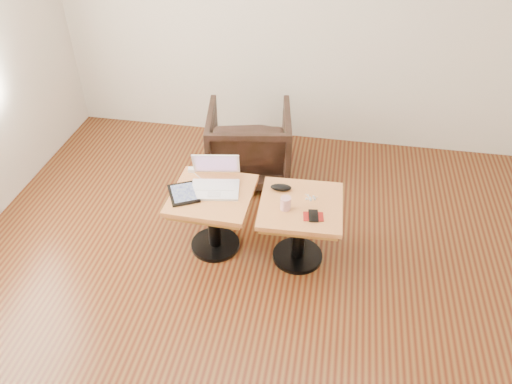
% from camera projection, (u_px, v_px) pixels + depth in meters
% --- Properties ---
extents(room_shell, '(4.52, 4.52, 2.71)m').
position_uv_depth(room_shell, '(266.00, 135.00, 2.37)').
color(room_shell, '#461A0D').
rests_on(room_shell, ground).
extents(side_table_left, '(0.56, 0.56, 0.50)m').
position_uv_depth(side_table_left, '(213.00, 207.00, 3.48)').
color(side_table_left, black).
rests_on(side_table_left, ground).
extents(side_table_right, '(0.57, 0.57, 0.50)m').
position_uv_depth(side_table_right, '(300.00, 218.00, 3.39)').
color(side_table_right, black).
rests_on(side_table_right, ground).
extents(laptop, '(0.37, 0.37, 0.22)m').
position_uv_depth(laptop, '(215.00, 181.00, 3.44)').
color(laptop, white).
rests_on(laptop, side_table_left).
extents(tablet, '(0.28, 0.30, 0.02)m').
position_uv_depth(tablet, '(184.00, 193.00, 3.39)').
color(tablet, black).
rests_on(tablet, side_table_left).
extents(charging_adapter, '(0.05, 0.05, 0.03)m').
position_uv_depth(charging_adapter, '(191.00, 170.00, 3.60)').
color(charging_adapter, white).
rests_on(charging_adapter, side_table_left).
extents(glasses_case, '(0.15, 0.07, 0.05)m').
position_uv_depth(glasses_case, '(281.00, 187.00, 3.42)').
color(glasses_case, black).
rests_on(glasses_case, side_table_right).
extents(striped_cup, '(0.08, 0.08, 0.09)m').
position_uv_depth(striped_cup, '(286.00, 203.00, 3.24)').
color(striped_cup, '#BB3E4E').
rests_on(striped_cup, side_table_right).
extents(earbuds_tangle, '(0.08, 0.06, 0.02)m').
position_uv_depth(earbuds_tangle, '(311.00, 198.00, 3.35)').
color(earbuds_tangle, white).
rests_on(earbuds_tangle, side_table_right).
extents(phone_on_sleeve, '(0.14, 0.12, 0.02)m').
position_uv_depth(phone_on_sleeve, '(313.00, 216.00, 3.20)').
color(phone_on_sleeve, maroon).
rests_on(phone_on_sleeve, side_table_right).
extents(armchair, '(0.78, 0.80, 0.64)m').
position_uv_depth(armchair, '(249.00, 144.00, 4.23)').
color(armchair, black).
rests_on(armchair, ground).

